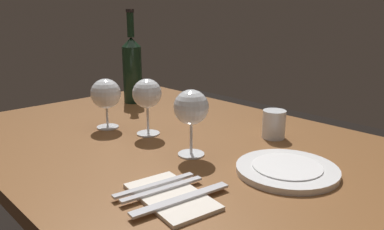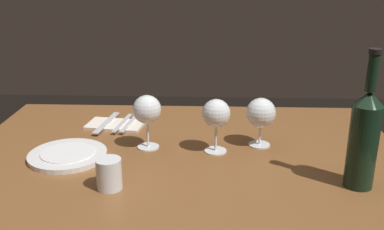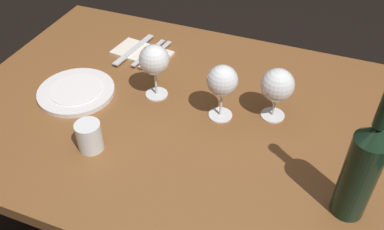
{
  "view_description": "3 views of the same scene",
  "coord_description": "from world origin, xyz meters",
  "px_view_note": "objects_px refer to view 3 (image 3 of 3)",
  "views": [
    {
      "loc": [
        0.76,
        -0.65,
        1.09
      ],
      "look_at": [
        0.0,
        0.07,
        0.8
      ],
      "focal_mm": 35.67,
      "sensor_mm": 36.0,
      "label": 1
    },
    {
      "loc": [
        -0.07,
        1.2,
        1.28
      ],
      "look_at": [
        -0.02,
        -0.02,
        0.85
      ],
      "focal_mm": 41.8,
      "sensor_mm": 36.0,
      "label": 2
    },
    {
      "loc": [
        -0.34,
        0.82,
        1.5
      ],
      "look_at": [
        -0.04,
        0.06,
        0.79
      ],
      "focal_mm": 39.08,
      "sensor_mm": 36.0,
      "label": 3
    }
  ],
  "objects_px": {
    "folded_napkin": "(142,53)",
    "fork_inner": "(149,53)",
    "water_tumbler": "(90,137)",
    "table_knife": "(134,49)",
    "dinner_plate": "(76,91)",
    "fork_outer": "(156,54)",
    "wine_glass_centre": "(277,86)",
    "wine_glass_left": "(154,61)",
    "wine_glass_right": "(222,82)",
    "wine_bottle": "(362,169)"
  },
  "relations": [
    {
      "from": "folded_napkin",
      "to": "table_knife",
      "type": "relative_size",
      "value": 0.97
    },
    {
      "from": "folded_napkin",
      "to": "fork_outer",
      "type": "relative_size",
      "value": 1.13
    },
    {
      "from": "wine_glass_right",
      "to": "fork_outer",
      "type": "height_order",
      "value": "wine_glass_right"
    },
    {
      "from": "wine_glass_centre",
      "to": "fork_outer",
      "type": "height_order",
      "value": "wine_glass_centre"
    },
    {
      "from": "fork_outer",
      "to": "folded_napkin",
      "type": "bearing_deg",
      "value": 0.0
    },
    {
      "from": "dinner_plate",
      "to": "table_knife",
      "type": "distance_m",
      "value": 0.27
    },
    {
      "from": "water_tumbler",
      "to": "table_knife",
      "type": "distance_m",
      "value": 0.45
    },
    {
      "from": "wine_glass_left",
      "to": "fork_inner",
      "type": "height_order",
      "value": "wine_glass_left"
    },
    {
      "from": "wine_glass_left",
      "to": "water_tumbler",
      "type": "xyz_separation_m",
      "value": [
        0.06,
        0.26,
        -0.08
      ]
    },
    {
      "from": "folded_napkin",
      "to": "fork_inner",
      "type": "xyz_separation_m",
      "value": [
        -0.03,
        0.0,
        0.01
      ]
    },
    {
      "from": "folded_napkin",
      "to": "wine_bottle",
      "type": "bearing_deg",
      "value": 150.07
    },
    {
      "from": "wine_bottle",
      "to": "water_tumbler",
      "type": "bearing_deg",
      "value": 3.51
    },
    {
      "from": "folded_napkin",
      "to": "wine_glass_centre",
      "type": "bearing_deg",
      "value": 162.32
    },
    {
      "from": "water_tumbler",
      "to": "folded_napkin",
      "type": "height_order",
      "value": "water_tumbler"
    },
    {
      "from": "wine_glass_right",
      "to": "dinner_plate",
      "type": "height_order",
      "value": "wine_glass_right"
    },
    {
      "from": "wine_glass_right",
      "to": "water_tumbler",
      "type": "xyz_separation_m",
      "value": [
        0.27,
        0.24,
        -0.08
      ]
    },
    {
      "from": "wine_glass_centre",
      "to": "fork_inner",
      "type": "bearing_deg",
      "value": -18.59
    },
    {
      "from": "table_knife",
      "to": "folded_napkin",
      "type": "bearing_deg",
      "value": 180.0
    },
    {
      "from": "folded_napkin",
      "to": "fork_outer",
      "type": "height_order",
      "value": "fork_outer"
    },
    {
      "from": "wine_glass_right",
      "to": "table_knife",
      "type": "distance_m",
      "value": 0.44
    },
    {
      "from": "wine_glass_centre",
      "to": "dinner_plate",
      "type": "relative_size",
      "value": 0.67
    },
    {
      "from": "wine_glass_left",
      "to": "fork_outer",
      "type": "distance_m",
      "value": 0.23
    },
    {
      "from": "folded_napkin",
      "to": "dinner_plate",
      "type": "bearing_deg",
      "value": 72.13
    },
    {
      "from": "fork_inner",
      "to": "wine_glass_centre",
      "type": "bearing_deg",
      "value": 161.41
    },
    {
      "from": "fork_inner",
      "to": "water_tumbler",
      "type": "bearing_deg",
      "value": 96.58
    },
    {
      "from": "folded_napkin",
      "to": "fork_inner",
      "type": "bearing_deg",
      "value": 180.0
    },
    {
      "from": "wine_glass_right",
      "to": "dinner_plate",
      "type": "relative_size",
      "value": 0.72
    },
    {
      "from": "dinner_plate",
      "to": "table_knife",
      "type": "xyz_separation_m",
      "value": [
        -0.05,
        -0.26,
        0.0
      ]
    },
    {
      "from": "table_knife",
      "to": "dinner_plate",
      "type": "bearing_deg",
      "value": 78.21
    },
    {
      "from": "wine_glass_left",
      "to": "table_knife",
      "type": "bearing_deg",
      "value": -47.37
    },
    {
      "from": "wine_glass_left",
      "to": "wine_bottle",
      "type": "relative_size",
      "value": 0.47
    },
    {
      "from": "wine_glass_centre",
      "to": "fork_inner",
      "type": "relative_size",
      "value": 0.84
    },
    {
      "from": "folded_napkin",
      "to": "wine_glass_left",
      "type": "bearing_deg",
      "value": 127.11
    },
    {
      "from": "wine_glass_centre",
      "to": "fork_inner",
      "type": "distance_m",
      "value": 0.49
    },
    {
      "from": "wine_glass_centre",
      "to": "wine_bottle",
      "type": "bearing_deg",
      "value": 131.53
    },
    {
      "from": "dinner_plate",
      "to": "fork_outer",
      "type": "relative_size",
      "value": 1.25
    },
    {
      "from": "table_knife",
      "to": "wine_glass_left",
      "type": "bearing_deg",
      "value": 132.63
    },
    {
      "from": "wine_bottle",
      "to": "table_knife",
      "type": "relative_size",
      "value": 1.66
    },
    {
      "from": "dinner_plate",
      "to": "fork_outer",
      "type": "bearing_deg",
      "value": -117.12
    },
    {
      "from": "wine_glass_centre",
      "to": "folded_napkin",
      "type": "distance_m",
      "value": 0.51
    },
    {
      "from": "wine_glass_right",
      "to": "table_knife",
      "type": "bearing_deg",
      "value": -28.75
    },
    {
      "from": "wine_bottle",
      "to": "fork_outer",
      "type": "height_order",
      "value": "wine_bottle"
    },
    {
      "from": "fork_outer",
      "to": "fork_inner",
      "type": "bearing_deg",
      "value": 0.0
    },
    {
      "from": "wine_glass_centre",
      "to": "water_tumbler",
      "type": "bearing_deg",
      "value": 35.7
    },
    {
      "from": "water_tumbler",
      "to": "folded_napkin",
      "type": "xyz_separation_m",
      "value": [
        0.08,
        -0.44,
        -0.03
      ]
    },
    {
      "from": "water_tumbler",
      "to": "table_knife",
      "type": "xyz_separation_m",
      "value": [
        0.11,
        -0.44,
        -0.03
      ]
    },
    {
      "from": "water_tumbler",
      "to": "fork_outer",
      "type": "bearing_deg",
      "value": -86.64
    },
    {
      "from": "folded_napkin",
      "to": "fork_outer",
      "type": "bearing_deg",
      "value": 180.0
    },
    {
      "from": "fork_outer",
      "to": "table_knife",
      "type": "bearing_deg",
      "value": 0.0
    },
    {
      "from": "wine_bottle",
      "to": "wine_glass_centre",
      "type": "bearing_deg",
      "value": -48.47
    }
  ]
}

